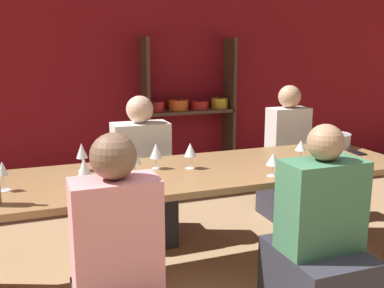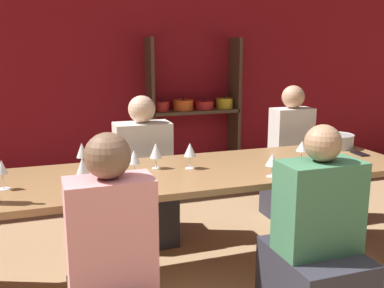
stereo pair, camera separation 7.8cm
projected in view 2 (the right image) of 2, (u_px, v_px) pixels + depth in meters
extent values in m
cube|color=maroon|center=(117.00, 66.00, 4.86)|extent=(8.80, 0.06, 2.70)
cube|color=#4C3828|center=(150.00, 115.00, 4.88)|extent=(0.04, 0.30, 1.65)
cube|color=#4C3828|center=(234.00, 111.00, 5.20)|extent=(0.04, 0.30, 1.65)
cube|color=#4C3828|center=(194.00, 182.00, 5.21)|extent=(1.00, 0.30, 0.04)
cylinder|color=#E0561E|center=(162.00, 178.00, 5.08)|extent=(0.16, 0.16, 0.12)
sphere|color=black|center=(162.00, 172.00, 5.06)|extent=(0.02, 0.02, 0.02)
cylinder|color=#E0561E|center=(204.00, 174.00, 5.24)|extent=(0.17, 0.17, 0.13)
sphere|color=black|center=(204.00, 168.00, 5.22)|extent=(0.02, 0.02, 0.02)
cube|color=#4C3828|center=(194.00, 111.00, 5.04)|extent=(1.00, 0.30, 0.04)
cylinder|color=red|center=(161.00, 106.00, 4.91)|extent=(0.17, 0.17, 0.10)
sphere|color=black|center=(161.00, 101.00, 4.89)|extent=(0.02, 0.02, 0.02)
cylinder|color=#E0561E|center=(183.00, 105.00, 4.98)|extent=(0.23, 0.23, 0.12)
sphere|color=black|center=(183.00, 99.00, 4.97)|extent=(0.02, 0.02, 0.02)
cylinder|color=red|center=(204.00, 105.00, 5.07)|extent=(0.21, 0.21, 0.09)
sphere|color=black|center=(204.00, 100.00, 5.05)|extent=(0.02, 0.02, 0.02)
cylinder|color=gold|center=(225.00, 103.00, 5.14)|extent=(0.19, 0.19, 0.12)
sphere|color=black|center=(225.00, 97.00, 5.13)|extent=(0.02, 0.02, 0.02)
cube|color=olive|center=(197.00, 172.00, 2.94)|extent=(2.90, 0.86, 0.04)
cube|color=olive|center=(336.00, 191.00, 3.78)|extent=(0.08, 0.08, 0.72)
cylinder|color=#B7BABC|center=(338.00, 141.00, 3.56)|extent=(0.24, 0.24, 0.11)
torus|color=#B7BABC|center=(338.00, 135.00, 3.55)|extent=(0.26, 0.26, 0.01)
cylinder|color=white|center=(135.00, 176.00, 2.78)|extent=(0.06, 0.06, 0.00)
cylinder|color=white|center=(135.00, 170.00, 2.77)|extent=(0.01, 0.01, 0.08)
cone|color=white|center=(134.00, 157.00, 2.75)|extent=(0.08, 0.08, 0.09)
cylinder|color=white|center=(118.00, 190.00, 2.50)|extent=(0.06, 0.06, 0.00)
cylinder|color=white|center=(118.00, 182.00, 2.49)|extent=(0.01, 0.01, 0.09)
cone|color=white|center=(117.00, 168.00, 2.47)|extent=(0.06, 0.06, 0.08)
cylinder|color=white|center=(84.00, 187.00, 2.56)|extent=(0.07, 0.07, 0.00)
cylinder|color=white|center=(83.00, 181.00, 2.55)|extent=(0.01, 0.01, 0.08)
cone|color=white|center=(82.00, 166.00, 2.53)|extent=(0.07, 0.07, 0.10)
cylinder|color=white|center=(190.00, 168.00, 2.96)|extent=(0.07, 0.07, 0.00)
cylinder|color=white|center=(190.00, 162.00, 2.95)|extent=(0.01, 0.01, 0.08)
cone|color=white|center=(190.00, 150.00, 2.93)|extent=(0.08, 0.08, 0.09)
cylinder|color=maroon|center=(190.00, 153.00, 2.94)|extent=(0.04, 0.04, 0.04)
cylinder|color=white|center=(156.00, 168.00, 2.96)|extent=(0.06, 0.06, 0.00)
cylinder|color=white|center=(156.00, 163.00, 2.95)|extent=(0.01, 0.01, 0.07)
cone|color=white|center=(156.00, 150.00, 2.94)|extent=(0.08, 0.08, 0.10)
cylinder|color=maroon|center=(156.00, 154.00, 2.94)|extent=(0.04, 0.04, 0.04)
cylinder|color=white|center=(327.00, 157.00, 3.27)|extent=(0.07, 0.07, 0.00)
cylinder|color=white|center=(327.00, 152.00, 3.26)|extent=(0.01, 0.01, 0.07)
cone|color=white|center=(328.00, 141.00, 3.24)|extent=(0.08, 0.08, 0.10)
cylinder|color=white|center=(301.00, 162.00, 3.13)|extent=(0.07, 0.07, 0.00)
cylinder|color=white|center=(301.00, 156.00, 3.12)|extent=(0.01, 0.01, 0.08)
cone|color=white|center=(302.00, 146.00, 3.10)|extent=(0.08, 0.08, 0.07)
cylinder|color=beige|center=(302.00, 148.00, 3.11)|extent=(0.04, 0.04, 0.03)
cylinder|color=white|center=(4.00, 189.00, 2.53)|extent=(0.07, 0.07, 0.00)
cylinder|color=white|center=(3.00, 181.00, 2.52)|extent=(0.01, 0.01, 0.09)
cone|color=white|center=(2.00, 167.00, 2.50)|extent=(0.06, 0.06, 0.08)
cylinder|color=maroon|center=(2.00, 170.00, 2.50)|extent=(0.03, 0.03, 0.03)
cylinder|color=white|center=(272.00, 176.00, 2.78)|extent=(0.07, 0.07, 0.00)
cylinder|color=white|center=(272.00, 171.00, 2.77)|extent=(0.01, 0.01, 0.07)
cone|color=white|center=(272.00, 160.00, 2.76)|extent=(0.08, 0.08, 0.07)
cylinder|color=beige|center=(272.00, 163.00, 2.76)|extent=(0.05, 0.05, 0.03)
cylinder|color=white|center=(83.00, 170.00, 2.93)|extent=(0.06, 0.06, 0.00)
cylinder|color=white|center=(83.00, 163.00, 2.92)|extent=(0.01, 0.01, 0.08)
cone|color=white|center=(82.00, 150.00, 2.90)|extent=(0.07, 0.07, 0.10)
cylinder|color=maroon|center=(82.00, 154.00, 2.91)|extent=(0.04, 0.04, 0.04)
cube|color=black|center=(360.00, 154.00, 3.35)|extent=(0.08, 0.16, 0.01)
cube|color=#3D7551|center=(319.00, 207.00, 2.35)|extent=(0.43, 0.24, 0.49)
sphere|color=#9E7556|center=(323.00, 143.00, 2.28)|extent=(0.19, 0.19, 0.19)
cube|color=#2D2D38|center=(144.00, 211.00, 3.68)|extent=(0.44, 0.55, 0.47)
cube|color=silver|center=(143.00, 153.00, 3.57)|extent=(0.44, 0.24, 0.49)
sphere|color=beige|center=(142.00, 109.00, 3.50)|extent=(0.21, 0.21, 0.21)
cube|color=pink|center=(111.00, 238.00, 2.07)|extent=(0.40, 0.22, 0.57)
sphere|color=brown|center=(108.00, 156.00, 1.98)|extent=(0.21, 0.21, 0.21)
cube|color=#2D2D38|center=(289.00, 193.00, 4.11)|extent=(0.36, 0.45, 0.48)
cube|color=silver|center=(291.00, 138.00, 4.00)|extent=(0.36, 0.20, 0.54)
sphere|color=tan|center=(293.00, 97.00, 3.93)|extent=(0.20, 0.20, 0.20)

